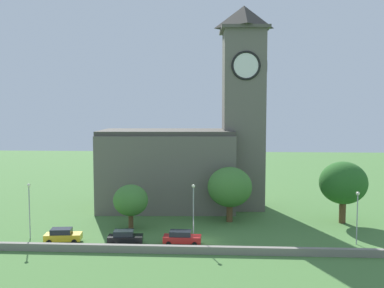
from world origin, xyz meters
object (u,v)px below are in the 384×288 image
at_px(church, 190,150).
at_px(tree_by_tower, 131,200).
at_px(streetlamp_west_end, 29,202).
at_px(tree_churchyard, 230,187).
at_px(car_black, 125,237).
at_px(streetlamp_west_mid, 193,203).
at_px(car_yellow, 63,235).
at_px(car_red, 182,238).
at_px(tree_riverside_west, 343,183).
at_px(streetlamp_central, 357,209).

relative_size(church, tree_by_tower, 5.40).
relative_size(streetlamp_west_end, tree_churchyard, 0.88).
bearing_deg(church, car_black, -107.70).
relative_size(car_black, streetlamp_west_mid, 0.61).
relative_size(car_yellow, car_black, 1.06).
relative_size(car_red, tree_riverside_west, 0.51).
bearing_deg(church, streetlamp_central, -41.23).
bearing_deg(streetlamp_central, streetlamp_west_mid, 178.24).
relative_size(car_yellow, streetlamp_central, 0.71).
xyz_separation_m(streetlamp_west_end, tree_riverside_west, (42.58, 10.22, 1.14)).
distance_m(car_red, streetlamp_central, 21.97).
relative_size(car_yellow, streetlamp_west_end, 0.65).
xyz_separation_m(streetlamp_west_end, tree_by_tower, (12.13, 5.32, -0.77)).
bearing_deg(streetlamp_central, tree_churchyard, 146.93).
height_order(car_yellow, streetlamp_west_mid, streetlamp_west_mid).
bearing_deg(church, car_red, -89.24).
bearing_deg(car_red, streetlamp_central, 3.47).
bearing_deg(church, streetlamp_west_mid, -85.02).
height_order(car_yellow, car_black, car_black).
bearing_deg(streetlamp_central, tree_by_tower, 169.62).
distance_m(car_red, tree_churchyard, 13.64).
height_order(church, car_black, church).
bearing_deg(tree_riverside_west, church, 158.82).
bearing_deg(streetlamp_west_mid, tree_riverside_west, 24.23).
bearing_deg(car_black, church, 72.30).
bearing_deg(car_black, car_yellow, 176.80).
bearing_deg(tree_by_tower, streetlamp_west_mid, -27.77).
bearing_deg(tree_riverside_west, car_red, -153.06).
bearing_deg(church, car_yellow, -125.55).
xyz_separation_m(car_red, tree_riverside_west, (22.78, 11.58, 5.05)).
bearing_deg(streetlamp_west_mid, tree_by_tower, 152.23).
bearing_deg(car_red, tree_by_tower, 138.95).
distance_m(car_red, streetlamp_west_end, 20.23).
height_order(car_black, tree_churchyard, tree_churchyard).
height_order(church, tree_by_tower, church).
bearing_deg(streetlamp_west_mid, church, 94.98).
xyz_separation_m(car_yellow, car_black, (8.00, -0.45, 0.01)).
xyz_separation_m(car_red, tree_churchyard, (6.23, 11.34, 4.32)).
bearing_deg(car_black, tree_by_tower, 95.48).
distance_m(car_black, tree_by_tower, 7.87).
height_order(streetlamp_west_mid, tree_riverside_west, tree_riverside_west).
relative_size(car_yellow, streetlamp_west_mid, 0.65).
relative_size(car_red, streetlamp_west_end, 0.65).
bearing_deg(church, tree_riverside_west, -21.18).
height_order(car_black, streetlamp_west_mid, streetlamp_west_mid).
bearing_deg(streetlamp_west_end, streetlamp_west_mid, 1.54).
bearing_deg(car_red, tree_churchyard, 61.22).
xyz_separation_m(streetlamp_west_end, tree_churchyard, (26.03, 9.98, 0.41)).
height_order(church, streetlamp_west_mid, church).
bearing_deg(streetlamp_west_end, tree_churchyard, 20.98).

